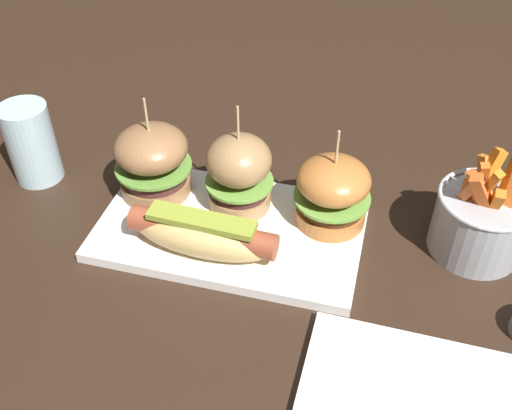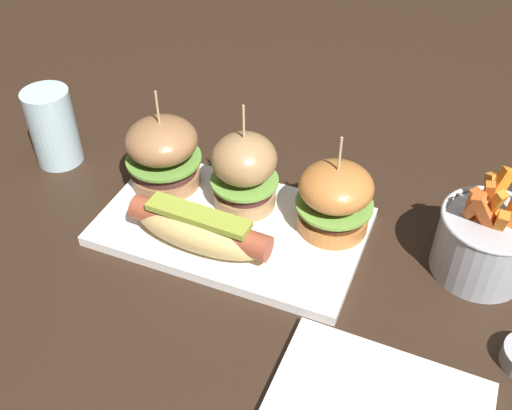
# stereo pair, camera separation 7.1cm
# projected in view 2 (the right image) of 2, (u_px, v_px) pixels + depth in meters

# --- Properties ---
(ground_plane) EXTENTS (3.00, 3.00, 0.00)m
(ground_plane) POSITION_uv_depth(u_px,v_px,m) (232.00, 230.00, 0.76)
(ground_plane) COLOR black
(platter_main) EXTENTS (0.33, 0.19, 0.01)m
(platter_main) POSITION_uv_depth(u_px,v_px,m) (232.00, 226.00, 0.75)
(platter_main) COLOR white
(platter_main) RESTS_ON ground
(hot_dog) EXTENTS (0.18, 0.06, 0.05)m
(hot_dog) POSITION_uv_depth(u_px,v_px,m) (199.00, 229.00, 0.70)
(hot_dog) COLOR tan
(hot_dog) RESTS_ON platter_main
(slider_left) EXTENTS (0.10, 0.10, 0.14)m
(slider_left) POSITION_uv_depth(u_px,v_px,m) (163.00, 153.00, 0.78)
(slider_left) COLOR #926540
(slider_left) RESTS_ON platter_main
(slider_center) EXTENTS (0.09, 0.09, 0.15)m
(slider_center) POSITION_uv_depth(u_px,v_px,m) (245.00, 171.00, 0.74)
(slider_center) COLOR #A0774C
(slider_center) RESTS_ON platter_main
(slider_right) EXTENTS (0.10, 0.10, 0.13)m
(slider_right) POSITION_uv_depth(u_px,v_px,m) (335.00, 198.00, 0.71)
(slider_right) COLOR #B86F34
(slider_right) RESTS_ON platter_main
(fries_bucket) EXTENTS (0.11, 0.11, 0.14)m
(fries_bucket) POSITION_uv_depth(u_px,v_px,m) (485.00, 241.00, 0.68)
(fries_bucket) COLOR #A8AAB2
(fries_bucket) RESTS_ON ground
(water_glass) EXTENTS (0.07, 0.07, 0.11)m
(water_glass) POSITION_uv_depth(u_px,v_px,m) (53.00, 127.00, 0.83)
(water_glass) COLOR silver
(water_glass) RESTS_ON ground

